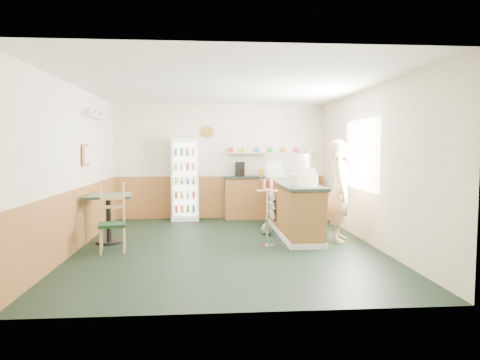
{
  "coord_description": "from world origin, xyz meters",
  "views": [
    {
      "loc": [
        -0.33,
        -7.22,
        1.67
      ],
      "look_at": [
        0.28,
        0.6,
        1.08
      ],
      "focal_mm": 32.0,
      "sensor_mm": 36.0,
      "label": 1
    }
  ],
  "objects": [
    {
      "name": "drinks_fridge",
      "position": [
        -0.83,
        2.74,
        0.95
      ],
      "size": [
        0.63,
        0.53,
        1.91
      ],
      "color": "white",
      "rests_on": "ground"
    },
    {
      "name": "ground",
      "position": [
        0.0,
        0.0,
        0.0
      ],
      "size": [
        6.0,
        6.0,
        0.0
      ],
      "primitive_type": "plane",
      "color": "black",
      "rests_on": "ground"
    },
    {
      "name": "room_envelope",
      "position": [
        -0.23,
        0.73,
        1.52
      ],
      "size": [
        5.04,
        6.02,
        2.72
      ],
      "color": "white",
      "rests_on": "ground"
    },
    {
      "name": "cafe_table",
      "position": [
        -2.05,
        0.36,
        0.61
      ],
      "size": [
        0.88,
        0.88,
        0.86
      ],
      "rotation": [
        0.0,
        0.0,
        0.14
      ],
      "color": "black",
      "rests_on": "ground"
    },
    {
      "name": "shopkeeper",
      "position": [
        2.05,
        0.23,
        0.91
      ],
      "size": [
        0.59,
        0.71,
        1.82
      ],
      "primitive_type": "imported",
      "rotation": [
        0.0,
        0.0,
        1.27
      ],
      "color": "tan",
      "rests_on": "ground"
    },
    {
      "name": "display_case",
      "position": [
        1.35,
        1.67,
        1.28
      ],
      "size": [
        0.94,
        0.49,
        0.54
      ],
      "color": "silver",
      "rests_on": "service_counter"
    },
    {
      "name": "dog_doorstop",
      "position": [
        0.82,
        0.86,
        0.12
      ],
      "size": [
        0.22,
        0.28,
        0.26
      ],
      "rotation": [
        0.0,
        0.0,
        -0.23
      ],
      "color": "gray",
      "rests_on": "ground"
    },
    {
      "name": "cafe_chair",
      "position": [
        -1.84,
        -0.21,
        0.58
      ],
      "size": [
        0.48,
        0.48,
        1.11
      ],
      "rotation": [
        0.0,
        0.0,
        0.18
      ],
      "color": "black",
      "rests_on": "ground"
    },
    {
      "name": "condiment_stand",
      "position": [
        0.69,
        -0.08,
        0.73
      ],
      "size": [
        0.36,
        0.36,
        1.13
      ],
      "rotation": [
        0.0,
        0.0,
        -0.05
      ],
      "color": "silver",
      "rests_on": "ground"
    },
    {
      "name": "newspaper_rack",
      "position": [
        0.99,
        1.32,
        0.5
      ],
      "size": [
        0.09,
        0.46,
        0.54
      ],
      "color": "black",
      "rests_on": "ground"
    },
    {
      "name": "cash_register",
      "position": [
        1.35,
        0.09,
        1.12
      ],
      "size": [
        0.44,
        0.46,
        0.22
      ],
      "primitive_type": "cube",
      "rotation": [
        0.0,
        0.0,
        0.16
      ],
      "color": "beige",
      "rests_on": "service_counter"
    },
    {
      "name": "service_counter",
      "position": [
        1.35,
        1.07,
        0.46
      ],
      "size": [
        0.68,
        3.01,
        1.01
      ],
      "color": "#956030",
      "rests_on": "ground"
    },
    {
      "name": "back_counter",
      "position": [
        1.19,
        2.8,
        0.55
      ],
      "size": [
        2.24,
        0.42,
        1.69
      ],
      "color": "#956030",
      "rests_on": "ground"
    }
  ]
}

